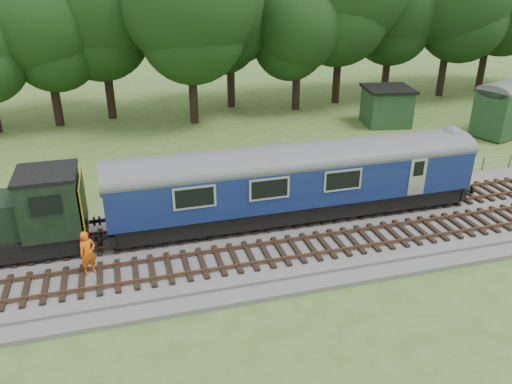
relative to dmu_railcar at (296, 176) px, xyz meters
name	(u,v)px	position (x,y,z in m)	size (l,w,h in m)	color
ground	(256,243)	(-2.43, -1.40, -2.61)	(120.00, 120.00, 0.00)	#3C5A21
ballast	(256,240)	(-2.43, -1.40, -2.43)	(70.00, 7.00, 0.35)	#4C4C4F
track_north	(248,222)	(-2.43, 0.00, -2.19)	(67.20, 2.40, 0.21)	black
track_south	(266,253)	(-2.43, -3.00, -2.19)	(67.20, 2.40, 0.21)	black
fence	(234,203)	(-2.43, 3.10, -2.61)	(64.00, 0.12, 1.00)	#6B6054
tree_line	(186,117)	(-2.43, 20.60, -2.61)	(70.00, 8.00, 18.00)	black
dmu_railcar	(296,176)	(0.00, 0.00, 0.00)	(18.05, 2.86, 3.88)	black
worker	(88,253)	(-9.81, -2.40, -1.30)	(0.70, 0.46, 1.91)	#E75E0C
shed	(387,106)	(12.96, 14.24, -1.08)	(4.28, 4.28, 3.02)	#193820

